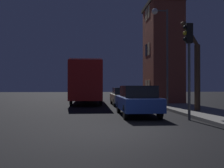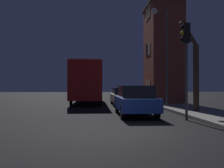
{
  "view_description": "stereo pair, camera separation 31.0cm",
  "coord_description": "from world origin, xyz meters",
  "views": [
    {
      "loc": [
        -1.22,
        -8.4,
        1.55
      ],
      "look_at": [
        0.52,
        12.18,
        1.74
      ],
      "focal_mm": 40.0,
      "sensor_mm": 36.0,
      "label": 1
    },
    {
      "loc": [
        -0.91,
        -8.42,
        1.55
      ],
      "look_at": [
        0.52,
        12.18,
        1.74
      ],
      "focal_mm": 40.0,
      "sensor_mm": 36.0,
      "label": 2
    }
  ],
  "objects": [
    {
      "name": "car_mid_lane",
      "position": [
        1.34,
        11.83,
        0.75
      ],
      "size": [
        1.71,
        4.62,
        1.44
      ],
      "color": "beige",
      "rests_on": "ground"
    },
    {
      "name": "brick_building",
      "position": [
        5.18,
        13.48,
        4.6
      ],
      "size": [
        2.96,
        4.39,
        8.82
      ],
      "color": "brown",
      "rests_on": "sidewalk"
    },
    {
      "name": "streetlamp",
      "position": [
        3.86,
        8.91,
        4.86
      ],
      "size": [
        1.18,
        0.42,
        6.93
      ],
      "color": "#4C4C4C",
      "rests_on": "sidewalk"
    },
    {
      "name": "bus",
      "position": [
        -1.63,
        15.36,
        2.16
      ],
      "size": [
        2.57,
        11.09,
        3.64
      ],
      "color": "red",
      "rests_on": "ground"
    },
    {
      "name": "ground_plane",
      "position": [
        0.0,
        0.0,
        0.0
      ],
      "size": [
        120.0,
        120.0,
        0.0
      ],
      "primitive_type": "plane",
      "color": "black"
    },
    {
      "name": "traffic_light",
      "position": [
        3.24,
        2.68,
        3.18
      ],
      "size": [
        0.43,
        0.24,
        4.44
      ],
      "color": "#4C4C4C",
      "rests_on": "ground"
    },
    {
      "name": "car_near_lane",
      "position": [
        1.2,
        4.54,
        0.83
      ],
      "size": [
        1.82,
        4.5,
        1.58
      ],
      "color": "navy",
      "rests_on": "ground"
    },
    {
      "name": "bare_tree",
      "position": [
        4.77,
        5.51,
        2.86
      ],
      "size": [
        1.32,
        1.78,
        5.28
      ],
      "color": "#473323",
      "rests_on": "sidewalk"
    }
  ]
}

